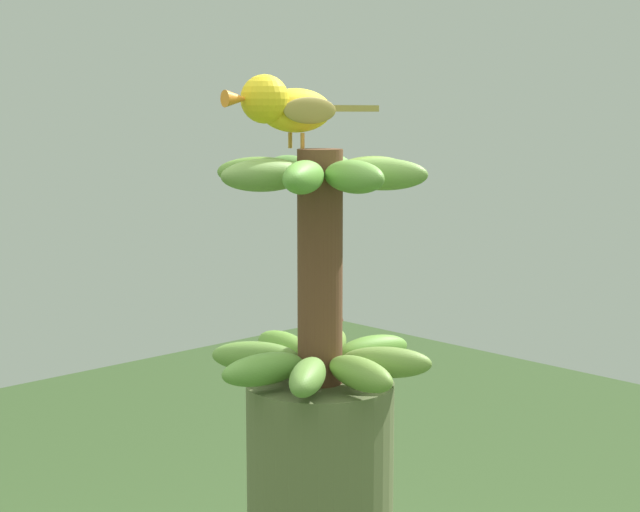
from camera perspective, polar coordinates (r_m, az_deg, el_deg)
name	(u,v)px	position (r m, az deg, el deg)	size (l,w,h in m)	color
banana_bunch	(320,268)	(1.19, 0.01, -0.72)	(0.28, 0.28, 0.29)	brown
perched_bird	(284,106)	(1.18, -2.09, 8.74)	(0.07, 0.22, 0.09)	#C68933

